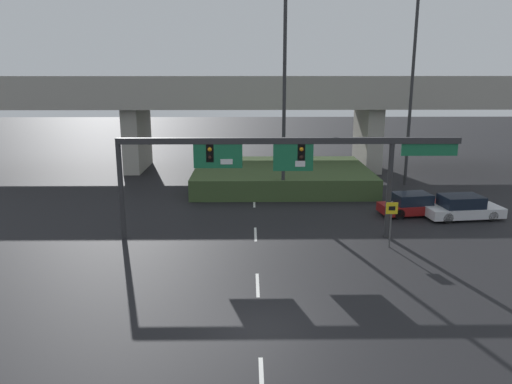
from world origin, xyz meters
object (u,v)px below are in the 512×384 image
(highway_light_pole_near, at_px, (412,86))
(parked_sedan_mid_right, at_px, (462,208))
(highway_light_pole_far, at_px, (284,89))
(speed_limit_sign, at_px, (391,218))
(signal_gantry, at_px, (279,156))
(parked_sedan_near_right, at_px, (413,205))

(highway_light_pole_near, height_order, parked_sedan_mid_right, highway_light_pole_near)
(highway_light_pole_far, height_order, parked_sedan_mid_right, highway_light_pole_far)
(speed_limit_sign, xyz_separation_m, highway_light_pole_far, (-4.86, 9.46, 6.03))
(speed_limit_sign, bearing_deg, parked_sedan_mid_right, 40.77)
(signal_gantry, height_order, parked_sedan_mid_right, signal_gantry)
(speed_limit_sign, distance_m, highway_light_pole_far, 12.23)
(speed_limit_sign, relative_size, parked_sedan_mid_right, 0.51)
(speed_limit_sign, relative_size, highway_light_pole_far, 0.17)
(speed_limit_sign, height_order, parked_sedan_near_right, speed_limit_sign)
(signal_gantry, relative_size, highway_light_pole_far, 1.24)
(speed_limit_sign, distance_m, parked_sedan_mid_right, 7.79)
(speed_limit_sign, xyz_separation_m, highway_light_pole_near, (5.16, 14.28, 6.09))
(highway_light_pole_near, distance_m, parked_sedan_mid_right, 11.61)
(speed_limit_sign, height_order, parked_sedan_mid_right, speed_limit_sign)
(signal_gantry, height_order, speed_limit_sign, signal_gantry)
(parked_sedan_near_right, bearing_deg, parked_sedan_mid_right, -25.54)
(signal_gantry, bearing_deg, parked_sedan_near_right, 25.97)
(speed_limit_sign, bearing_deg, parked_sedan_near_right, 62.26)
(parked_sedan_mid_right, bearing_deg, parked_sedan_near_right, 156.37)
(highway_light_pole_far, relative_size, parked_sedan_mid_right, 3.01)
(highway_light_pole_near, bearing_deg, parked_sedan_near_right, -103.81)
(signal_gantry, relative_size, parked_sedan_near_right, 4.03)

